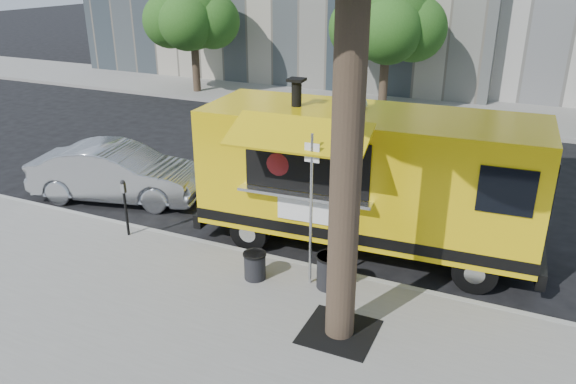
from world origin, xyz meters
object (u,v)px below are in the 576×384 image
object	(u,v)px
sign_post	(311,202)
food_truck	(365,176)
far_tree_a	(192,12)
sedan	(118,173)
far_tree_b	(388,18)
trash_bin_right	(330,270)
trash_bin_left	(255,265)
parking_meter	(125,201)

from	to	relation	value
sign_post	food_truck	bearing A→B (deg)	79.37
far_tree_a	sedan	distance (m)	13.23
far_tree_a	far_tree_b	bearing A→B (deg)	2.54
sign_post	sedan	size ratio (longest dim) A/B	0.66
far_tree_a	far_tree_b	size ratio (longest dim) A/B	0.97
far_tree_b	sign_post	bearing A→B (deg)	-79.85
far_tree_b	trash_bin_right	bearing A→B (deg)	-78.28
sedan	trash_bin_left	size ratio (longest dim) A/B	8.25
food_truck	trash_bin_left	distance (m)	3.05
far_tree_b	trash_bin_left	size ratio (longest dim) A/B	9.99
sign_post	parking_meter	world-z (taller)	sign_post
food_truck	sedan	world-z (taller)	food_truck
parking_meter	food_truck	bearing A→B (deg)	20.90
far_tree_a	trash_bin_right	xyz separation A→B (m)	(11.95, -13.82, -3.27)
sedan	trash_bin_left	xyz separation A→B (m)	(5.30, -2.35, -0.30)
parking_meter	sedan	xyz separation A→B (m)	(-1.80, 1.86, -0.23)
parking_meter	trash_bin_right	distance (m)	4.98
trash_bin_right	food_truck	bearing A→B (deg)	90.23
sedan	trash_bin_right	distance (m)	7.05
parking_meter	sign_post	bearing A→B (deg)	-2.52
sign_post	trash_bin_left	size ratio (longest dim) A/B	5.45
far_tree_a	sign_post	size ratio (longest dim) A/B	1.79
trash_bin_left	far_tree_b	bearing A→B (deg)	95.90
trash_bin_left	sedan	bearing A→B (deg)	156.13
far_tree_a	trash_bin_left	world-z (taller)	far_tree_a
sedan	trash_bin_right	size ratio (longest dim) A/B	6.81
parking_meter	trash_bin_right	size ratio (longest dim) A/B	2.00
far_tree_a	parking_meter	world-z (taller)	far_tree_a
parking_meter	trash_bin_left	world-z (taller)	parking_meter
trash_bin_right	sign_post	bearing A→B (deg)	-176.28
far_tree_b	sign_post	world-z (taller)	far_tree_b
food_truck	sign_post	bearing A→B (deg)	-103.90
far_tree_a	sign_post	world-z (taller)	far_tree_a
sign_post	parking_meter	xyz separation A→B (m)	(-4.55, 0.20, -0.87)
sign_post	food_truck	distance (m)	2.13
far_tree_b	trash_bin_right	distance (m)	14.90
parking_meter	sedan	size ratio (longest dim) A/B	0.29
trash_bin_right	trash_bin_left	bearing A→B (deg)	-167.91
far_tree_a	trash_bin_left	bearing A→B (deg)	-53.38
far_tree_b	sign_post	distance (m)	14.61
far_tree_a	parking_meter	distance (m)	15.59
far_tree_b	sedan	world-z (taller)	far_tree_b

